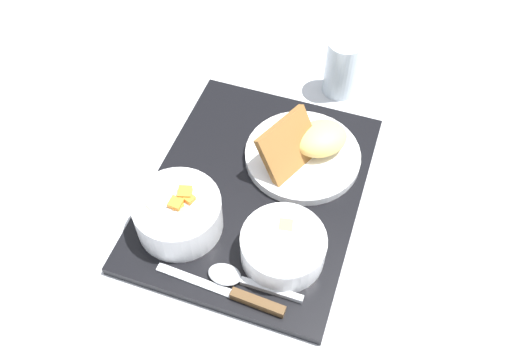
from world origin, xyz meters
TOP-DOWN VIEW (x-y plane):
  - ground_plane at (0.00, 0.00)m, footprint 4.00×4.00m
  - serving_tray at (0.00, 0.00)m, footprint 0.43×0.35m
  - bowl_salad at (-0.11, 0.07)m, footprint 0.13×0.13m
  - bowl_soup at (-0.09, -0.08)m, footprint 0.12×0.12m
  - plate_main at (0.09, -0.05)m, footprint 0.19×0.19m
  - knife at (-0.18, -0.06)m, footprint 0.02×0.19m
  - spoon at (-0.16, -0.04)m, footprint 0.04×0.14m
  - glass_water at (0.27, -0.04)m, footprint 0.06×0.06m

SIDE VIEW (x-z plane):
  - ground_plane at x=0.00m, z-range 0.00..0.00m
  - serving_tray at x=0.00m, z-range 0.00..0.02m
  - knife at x=-0.18m, z-range 0.01..0.03m
  - spoon at x=-0.16m, z-range 0.01..0.03m
  - plate_main at x=0.09m, z-range -0.01..0.08m
  - bowl_soup at x=-0.09m, z-range 0.02..0.07m
  - glass_water at x=0.27m, z-range -0.01..0.10m
  - bowl_salad at x=-0.11m, z-range 0.01..0.08m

